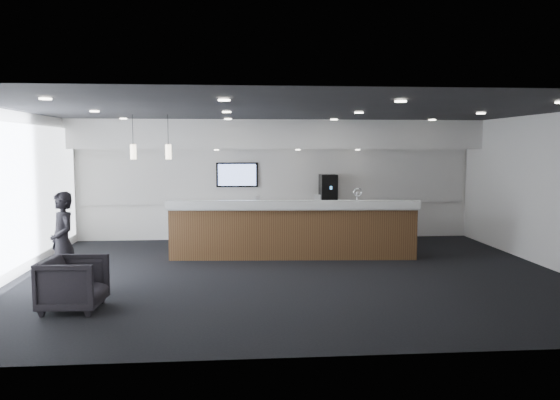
{
  "coord_description": "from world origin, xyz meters",
  "views": [
    {
      "loc": [
        -1.08,
        -9.87,
        2.35
      ],
      "look_at": [
        -0.13,
        1.3,
        1.26
      ],
      "focal_mm": 35.0,
      "sensor_mm": 36.0,
      "label": 1
    }
  ],
  "objects": [
    {
      "name": "info_sign_left",
      "position": [
        -0.5,
        3.57,
        1.05
      ],
      "size": [
        0.14,
        0.06,
        0.19
      ],
      "primitive_type": "cube",
      "rotation": [
        0.0,
        0.0,
        0.33
      ],
      "color": "white",
      "rests_on": "back_credenza"
    },
    {
      "name": "cup_3",
      "position": [
        0.98,
        3.51,
        0.99
      ],
      "size": [
        0.12,
        0.12,
        0.09
      ],
      "primitive_type": "imported",
      "rotation": [
        0.0,
        0.0,
        1.94
      ],
      "color": "white",
      "rests_on": "back_credenza"
    },
    {
      "name": "info_sign_right",
      "position": [
        0.99,
        3.55,
        1.06
      ],
      "size": [
        0.16,
        0.05,
        0.21
      ],
      "primitive_type": "cube",
      "rotation": [
        0.0,
        0.0,
        -0.2
      ],
      "color": "white",
      "rests_on": "back_credenza"
    },
    {
      "name": "cup_6",
      "position": [
        0.56,
        3.51,
        0.99
      ],
      "size": [
        0.13,
        0.13,
        0.09
      ],
      "primitive_type": "imported",
      "rotation": [
        0.0,
        0.0,
        3.87
      ],
      "color": "white",
      "rests_on": "back_credenza"
    },
    {
      "name": "service_counter",
      "position": [
        0.16,
        1.57,
        0.58
      ],
      "size": [
        5.28,
        1.23,
        1.49
      ],
      "rotation": [
        0.0,
        0.0,
        -0.07
      ],
      "color": "#4A2D18",
      "rests_on": "ground"
    },
    {
      "name": "right_wall",
      "position": [
        5.0,
        0.0,
        1.5
      ],
      "size": [
        0.02,
        8.0,
        3.0
      ],
      "primitive_type": "cube",
      "color": "white",
      "rests_on": "ground"
    },
    {
      "name": "back_credenza",
      "position": [
        -0.0,
        3.64,
        0.48
      ],
      "size": [
        5.06,
        0.66,
        0.95
      ],
      "color": "#92959A",
      "rests_on": "ground"
    },
    {
      "name": "cup_1",
      "position": [
        1.26,
        3.51,
        0.99
      ],
      "size": [
        0.13,
        0.13,
        0.09
      ],
      "primitive_type": "imported",
      "rotation": [
        0.0,
        0.0,
        0.65
      ],
      "color": "white",
      "rests_on": "back_credenza"
    },
    {
      "name": "pendant_left",
      "position": [
        -2.4,
        0.8,
        2.25
      ],
      "size": [
        0.12,
        0.12,
        0.3
      ],
      "primitive_type": "cylinder",
      "color": "beige",
      "rests_on": "ceiling"
    },
    {
      "name": "cup_4",
      "position": [
        0.84,
        3.51,
        0.99
      ],
      "size": [
        0.13,
        0.13,
        0.09
      ],
      "primitive_type": "imported",
      "rotation": [
        0.0,
        0.0,
        2.58
      ],
      "color": "white",
      "rests_on": "back_credenza"
    },
    {
      "name": "left_wall",
      "position": [
        -5.0,
        0.0,
        1.5
      ],
      "size": [
        0.02,
        8.0,
        3.0
      ],
      "primitive_type": "cube",
      "color": "white",
      "rests_on": "ground"
    },
    {
      "name": "armchair",
      "position": [
        -3.4,
        -1.94,
        0.39
      ],
      "size": [
        0.9,
        0.87,
        0.77
      ],
      "primitive_type": "imported",
      "rotation": [
        0.0,
        0.0,
        1.51
      ],
      "color": "black",
      "rests_on": "ground"
    },
    {
      "name": "cup_0",
      "position": [
        1.4,
        3.51,
        0.99
      ],
      "size": [
        0.09,
        0.09,
        0.09
      ],
      "primitive_type": "imported",
      "color": "white",
      "rests_on": "back_credenza"
    },
    {
      "name": "cup_5",
      "position": [
        0.7,
        3.51,
        0.99
      ],
      "size": [
        0.1,
        0.1,
        0.09
      ],
      "primitive_type": "imported",
      "rotation": [
        0.0,
        0.0,
        3.23
      ],
      "color": "white",
      "rests_on": "back_credenza"
    },
    {
      "name": "soffit_bulkhead",
      "position": [
        0.0,
        3.55,
        2.65
      ],
      "size": [
        10.0,
        0.9,
        0.7
      ],
      "primitive_type": "cube",
      "color": "silver",
      "rests_on": "back_wall"
    },
    {
      "name": "back_wall",
      "position": [
        0.0,
        4.0,
        1.5
      ],
      "size": [
        10.0,
        0.02,
        3.0
      ],
      "primitive_type": "cube",
      "color": "white",
      "rests_on": "ground"
    },
    {
      "name": "wall_tv",
      "position": [
        -1.0,
        3.91,
        1.65
      ],
      "size": [
        1.05,
        0.08,
        0.62
      ],
      "color": "black",
      "rests_on": "back_wall"
    },
    {
      "name": "ground",
      "position": [
        0.0,
        0.0,
        0.0
      ],
      "size": [
        10.0,
        10.0,
        0.0
      ],
      "primitive_type": "plane",
      "color": "black",
      "rests_on": "ground"
    },
    {
      "name": "ceiling",
      "position": [
        0.0,
        0.0,
        3.0
      ],
      "size": [
        10.0,
        8.0,
        0.02
      ],
      "primitive_type": "cube",
      "color": "black",
      "rests_on": "back_wall"
    },
    {
      "name": "lounge_guest",
      "position": [
        -3.83,
        -0.95,
        0.82
      ],
      "size": [
        0.67,
        0.72,
        1.64
      ],
      "primitive_type": "imported",
      "rotation": [
        0.0,
        0.0,
        -0.95
      ],
      "color": "black",
      "rests_on": "ground"
    },
    {
      "name": "cup_2",
      "position": [
        1.12,
        3.51,
        0.99
      ],
      "size": [
        0.12,
        0.12,
        0.09
      ],
      "primitive_type": "imported",
      "rotation": [
        0.0,
        0.0,
        1.29
      ],
      "color": "white",
      "rests_on": "back_credenza"
    },
    {
      "name": "alcove_panel",
      "position": [
        0.0,
        3.97,
        1.6
      ],
      "size": [
        9.8,
        0.06,
        1.4
      ],
      "primitive_type": "cube",
      "color": "silver",
      "rests_on": "back_wall"
    },
    {
      "name": "pendant_right",
      "position": [
        -3.1,
        0.8,
        2.25
      ],
      "size": [
        0.12,
        0.12,
        0.3
      ],
      "primitive_type": "cylinder",
      "color": "beige",
      "rests_on": "ceiling"
    },
    {
      "name": "coffee_machine",
      "position": [
        1.29,
        3.69,
        1.3
      ],
      "size": [
        0.42,
        0.54,
        0.71
      ],
      "rotation": [
        0.0,
        0.0,
        0.03
      ],
      "color": "black",
      "rests_on": "back_credenza"
    },
    {
      "name": "window_blinds_wall",
      "position": [
        -4.96,
        0.0,
        1.5
      ],
      "size": [
        0.04,
        7.36,
        2.55
      ],
      "primitive_type": "cube",
      "color": "silver",
      "rests_on": "left_wall"
    },
    {
      "name": "ceiling_can_lights",
      "position": [
        0.0,
        0.0,
        2.97
      ],
      "size": [
        7.0,
        5.0,
        0.02
      ],
      "primitive_type": null,
      "color": "white",
      "rests_on": "ceiling"
    }
  ]
}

